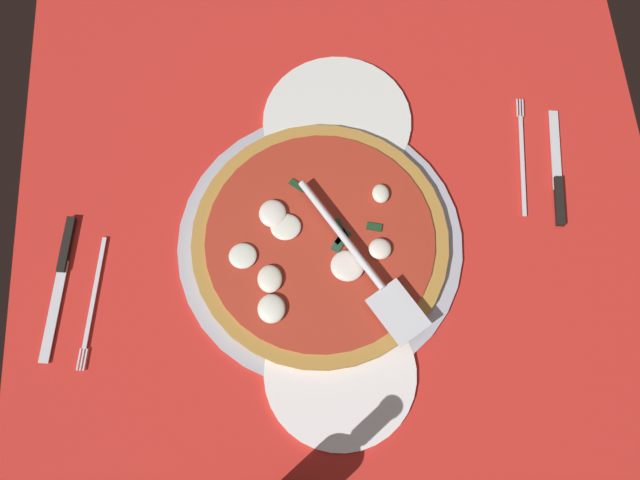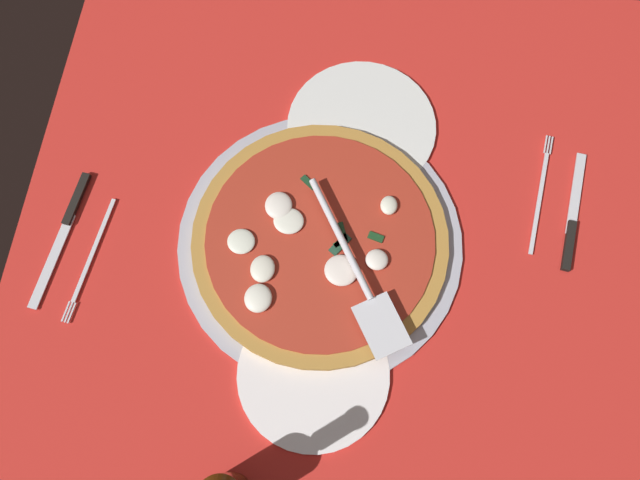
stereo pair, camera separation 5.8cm
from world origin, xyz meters
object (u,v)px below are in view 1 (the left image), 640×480
at_px(dinner_plate_left, 340,373).
at_px(pizza_server, 362,265).
at_px(dinner_plate_right, 337,122).
at_px(place_setting_far, 76,289).
at_px(pizza, 319,241).
at_px(place_setting_near, 540,168).

height_order(dinner_plate_left, pizza_server, pizza_server).
relative_size(dinner_plate_left, pizza_server, 0.84).
bearing_deg(dinner_plate_left, pizza_server, -15.50).
distance_m(dinner_plate_right, place_setting_far, 0.46).
bearing_deg(place_setting_far, dinner_plate_left, 76.45).
relative_size(dinner_plate_left, pizza, 0.56).
bearing_deg(place_setting_far, dinner_plate_right, 129.64).
bearing_deg(dinner_plate_right, pizza, 168.51).
relative_size(pizza, place_setting_far, 1.66).
distance_m(dinner_plate_left, dinner_plate_right, 0.39).
height_order(pizza, pizza_server, pizza_server).
bearing_deg(pizza_server, place_setting_far, -122.05).
bearing_deg(place_setting_near, pizza_server, 124.30).
xyz_separation_m(dinner_plate_right, place_setting_far, (-0.24, 0.39, -0.00)).
xyz_separation_m(pizza, place_setting_near, (0.10, -0.34, -0.01)).
xyz_separation_m(dinner_plate_left, pizza, (0.19, 0.02, 0.01)).
relative_size(dinner_plate_right, pizza_server, 0.93).
relative_size(dinner_plate_right, place_setting_near, 1.07).
distance_m(dinner_plate_right, pizza, 0.20).
height_order(place_setting_near, place_setting_far, same).
distance_m(pizza_server, place_setting_near, 0.32).
xyz_separation_m(place_setting_near, place_setting_far, (-0.15, 0.69, 0.00)).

